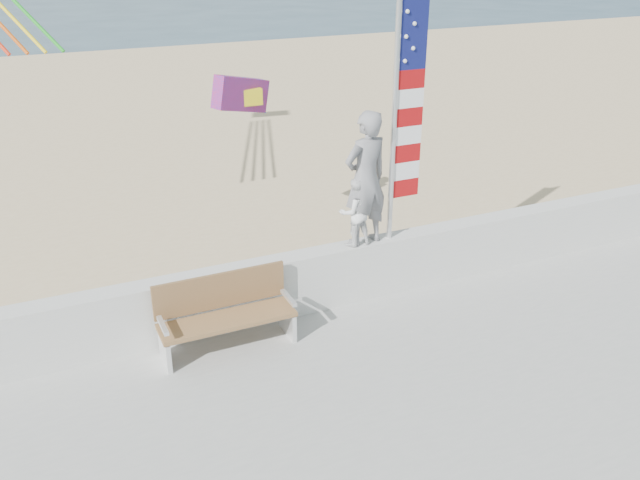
# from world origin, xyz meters

# --- Properties ---
(ground) EXTENTS (220.00, 220.00, 0.00)m
(ground) POSITION_xyz_m (0.00, 0.00, 0.00)
(ground) COLOR #2E4B5D
(ground) RESTS_ON ground
(sand) EXTENTS (90.00, 40.00, 0.08)m
(sand) POSITION_xyz_m (0.00, 9.00, 0.04)
(sand) COLOR #D4B98D
(sand) RESTS_ON ground
(seawall) EXTENTS (30.00, 0.35, 0.90)m
(seawall) POSITION_xyz_m (0.00, 2.00, 0.63)
(seawall) COLOR silver
(seawall) RESTS_ON boardwalk
(adult) EXTENTS (0.80, 0.60, 1.98)m
(adult) POSITION_xyz_m (1.01, 2.00, 2.07)
(adult) COLOR gray
(adult) RESTS_ON seawall
(child) EXTENTS (0.50, 0.40, 1.02)m
(child) POSITION_xyz_m (0.84, 2.00, 1.59)
(child) COLOR silver
(child) RESTS_ON seawall
(bench) EXTENTS (1.80, 0.57, 1.00)m
(bench) POSITION_xyz_m (-1.30, 1.55, 0.69)
(bench) COLOR olive
(bench) RESTS_ON boardwalk
(flag) EXTENTS (0.50, 0.08, 3.50)m
(flag) POSITION_xyz_m (1.56, 2.00, 2.99)
(flag) COLOR silver
(flag) RESTS_ON seawall
(parafoil_kite) EXTENTS (1.11, 0.64, 0.74)m
(parafoil_kite) POSITION_xyz_m (0.16, 4.87, 2.78)
(parafoil_kite) COLOR red
(parafoil_kite) RESTS_ON ground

